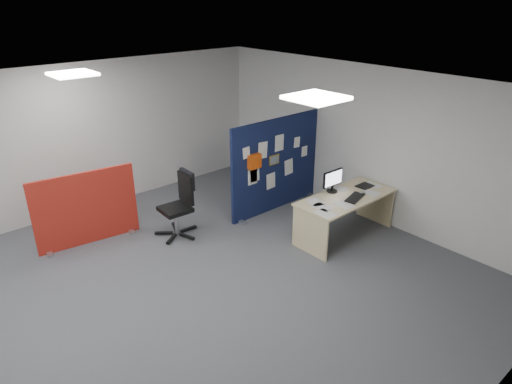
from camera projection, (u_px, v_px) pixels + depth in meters
floor at (142, 315)px, 5.84m from camera, size 9.00×9.00×0.00m
ceiling at (116, 106)px, 4.75m from camera, size 9.00×7.00×0.02m
wall_back at (33, 149)px, 7.71m from camera, size 9.00×0.02×2.70m
wall_right at (365, 143)px, 8.01m from camera, size 0.02×7.00×2.70m
ceiling_lights at (117, 95)px, 5.42m from camera, size 4.10×4.10×0.04m
navy_divider at (276, 165)px, 8.38m from camera, size 2.11×0.30×1.74m
main_desk at (343, 205)px, 7.54m from camera, size 1.76×0.78×0.73m
monitor_main at (333, 180)px, 7.53m from camera, size 0.43×0.18×0.38m
keyboard at (355, 198)px, 7.36m from camera, size 0.48×0.30×0.02m
mouse at (362, 193)px, 7.54m from camera, size 0.10×0.06×0.03m
paper_tray at (365, 186)px, 7.82m from camera, size 0.28×0.22×0.01m
red_divider at (86, 209)px, 7.30m from camera, size 1.62×0.30×1.22m
office_chair at (181, 200)px, 7.57m from camera, size 0.70×0.73×1.09m
desk_papers at (342, 199)px, 7.36m from camera, size 1.68×0.80×0.00m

